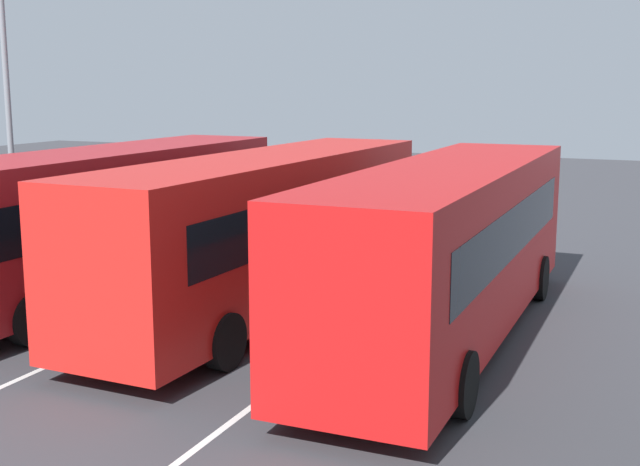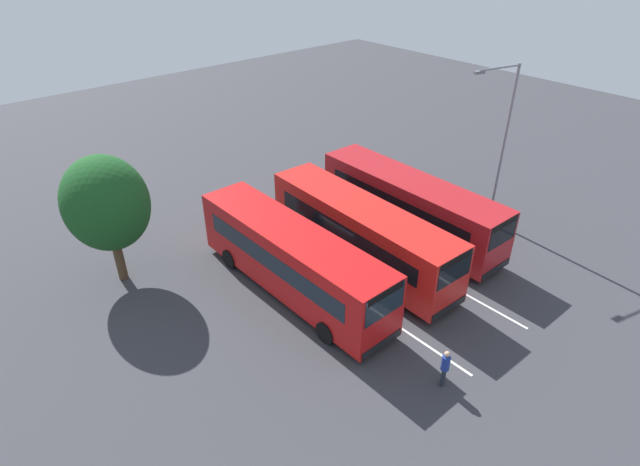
% 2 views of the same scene
% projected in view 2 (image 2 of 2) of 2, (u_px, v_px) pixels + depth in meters
% --- Properties ---
extents(ground_plane, '(80.54, 80.54, 0.00)m').
position_uv_depth(ground_plane, '(350.00, 259.00, 26.71)').
color(ground_plane, '#38383D').
extents(bus_far_left, '(11.31, 2.66, 3.30)m').
position_uv_depth(bus_far_left, '(293.00, 259.00, 23.53)').
color(bus_far_left, red).
rests_on(bus_far_left, ground).
extents(bus_center_left, '(11.36, 2.85, 3.30)m').
position_uv_depth(bus_center_left, '(362.00, 232.00, 25.53)').
color(bus_center_left, red).
rests_on(bus_center_left, ground).
extents(bus_center_right, '(11.33, 2.72, 3.30)m').
position_uv_depth(bus_center_right, '(410.00, 205.00, 27.98)').
color(bus_center_right, '#AD191E').
rests_on(bus_center_right, ground).
extents(pedestrian, '(0.39, 0.39, 1.68)m').
position_uv_depth(pedestrian, '(445.00, 366.00, 19.04)').
color(pedestrian, '#232833').
rests_on(pedestrian, ground).
extents(street_lamp, '(0.90, 2.80, 8.97)m').
position_uv_depth(street_lamp, '(502.00, 137.00, 27.39)').
color(street_lamp, gray).
rests_on(street_lamp, ground).
extents(depot_tree, '(4.22, 3.80, 6.37)m').
position_uv_depth(depot_tree, '(106.00, 203.00, 23.19)').
color(depot_tree, '#4C3823').
rests_on(depot_tree, ground).
extents(lane_stripe_outer_left, '(17.67, 0.22, 0.01)m').
position_uv_depth(lane_stripe_outer_left, '(321.00, 274.00, 25.57)').
color(lane_stripe_outer_left, silver).
rests_on(lane_stripe_outer_left, ground).
extents(lane_stripe_inner_left, '(17.67, 0.22, 0.01)m').
position_uv_depth(lane_stripe_inner_left, '(377.00, 245.00, 27.85)').
color(lane_stripe_inner_left, silver).
rests_on(lane_stripe_inner_left, ground).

